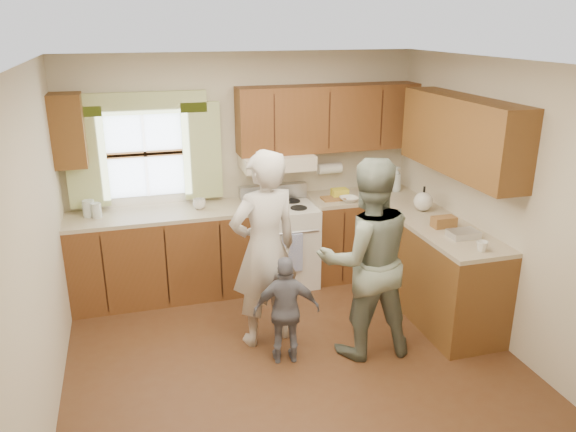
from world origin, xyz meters
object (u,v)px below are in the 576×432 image
object	(u,v)px
stove	(279,243)
child	(287,310)
woman_left	(264,250)
woman_right	(366,259)

from	to	relation	value
stove	child	xyz separation A→B (m)	(-0.35, -1.52, 0.02)
stove	woman_left	bearing A→B (deg)	-111.35
woman_left	child	size ratio (longest dim) A/B	1.86
woman_left	woman_right	world-z (taller)	woman_left
stove	woman_left	world-z (taller)	woman_left
woman_left	stove	bearing A→B (deg)	-125.41
woman_right	child	bearing A→B (deg)	1.44
woman_left	woman_right	xyz separation A→B (m)	(0.79, -0.41, -0.01)
woman_right	child	distance (m)	0.80
woman_right	child	world-z (taller)	woman_right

